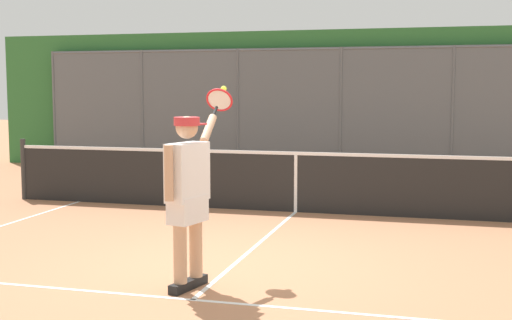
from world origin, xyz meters
TOP-DOWN VIEW (x-y plane):
  - ground_plane at (0.00, 0.00)m, footprint 60.00×60.00m
  - court_line_markings at (0.00, 1.47)m, footprint 7.70×8.54m
  - fence_backdrop at (0.00, -9.11)m, footprint 17.58×1.37m
  - tennis_net at (0.00, -3.53)m, footprint 9.90×0.09m
  - tennis_player at (0.16, 0.80)m, footprint 0.35×1.42m

SIDE VIEW (x-z plane):
  - ground_plane at x=0.00m, z-range 0.00..0.00m
  - court_line_markings at x=0.00m, z-range 0.00..0.01m
  - tennis_net at x=0.00m, z-range -0.04..1.03m
  - tennis_player at x=0.16m, z-range 0.00..1.98m
  - fence_backdrop at x=0.00m, z-range -0.01..3.27m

